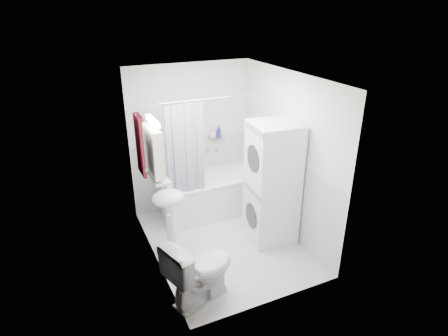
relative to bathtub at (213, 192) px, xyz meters
name	(u,v)px	position (x,y,z in m)	size (l,w,h in m)	color
floor	(224,242)	(-0.22, -0.92, -0.35)	(2.60, 2.60, 0.00)	silver
room_walls	(224,148)	(-0.22, -0.92, 1.14)	(2.60, 2.60, 2.60)	white
wainscot	(216,198)	(-0.22, -0.63, 0.25)	(1.98, 2.58, 2.58)	silver
door	(169,216)	(-1.17, -1.47, 0.65)	(0.05, 2.00, 2.00)	brown
bathtub	(213,192)	(0.00, 0.00, 0.00)	(1.67, 0.79, 0.64)	white
tub_spout	(216,149)	(0.20, 0.33, 0.60)	(0.04, 0.04, 0.12)	silver
curtain_rod	(221,97)	(0.00, -0.34, 1.65)	(0.02, 0.02, 1.85)	silver
shower_curtain	(186,153)	(-0.55, -0.34, 0.90)	(0.55, 0.02, 1.45)	#141748
sink	(169,207)	(-0.97, -0.79, 0.35)	(0.44, 0.37, 1.04)	white
medicine_cabinet	(154,150)	(-1.12, -0.82, 1.21)	(0.13, 0.50, 0.71)	white
shelf	(157,177)	(-1.11, -0.82, 0.85)	(0.18, 0.54, 0.03)	silver
shower_caddy	(219,138)	(0.25, 0.32, 0.80)	(0.22, 0.06, 0.02)	silver
towel	(140,144)	(-1.16, -0.17, 1.07)	(0.07, 0.36, 0.88)	#540D13
washer_dryer	(272,183)	(0.46, -1.06, 0.54)	(0.69, 0.68, 1.77)	white
toilet	(200,270)	(-0.94, -1.82, 0.06)	(0.47, 0.84, 0.82)	white
soap_pump	(169,187)	(-0.93, -0.67, 0.60)	(0.08, 0.17, 0.08)	gray
shelf_bottle	(160,178)	(-1.11, -0.97, 0.90)	(0.07, 0.18, 0.07)	gray
shelf_cup	(154,169)	(-1.11, -0.70, 0.91)	(0.10, 0.09, 0.10)	gray
shampoo_a	(212,135)	(0.13, 0.32, 0.87)	(0.13, 0.17, 0.13)	gray
shampoo_b	(219,135)	(0.25, 0.32, 0.85)	(0.08, 0.21, 0.08)	navy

